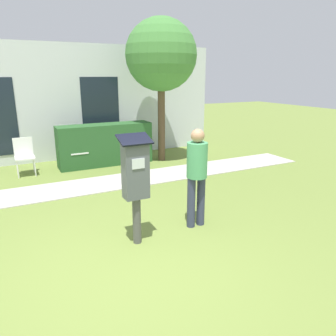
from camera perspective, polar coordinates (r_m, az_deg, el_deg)
name	(u,v)px	position (r m, az deg, el deg)	size (l,w,h in m)	color
ground_plane	(130,268)	(4.36, -6.69, -16.97)	(40.00, 40.00, 0.00)	olive
sidewalk	(74,188)	(7.34, -15.99, -3.37)	(12.00, 1.10, 0.02)	#B7B2A8
building_facade	(49,104)	(9.73, -20.01, 10.51)	(10.00, 0.26, 3.20)	silver
parking_meter	(136,176)	(4.53, -5.67, -1.38)	(0.44, 0.31, 1.59)	#4C4C4C
person_standing	(197,170)	(5.10, 5.04, -0.43)	(0.32, 0.32, 1.58)	#333851
outdoor_chair_left	(24,153)	(8.65, -23.77, 2.36)	(0.44, 0.44, 0.90)	white
outdoor_chair_middle	(77,148)	(8.82, -15.56, 3.37)	(0.44, 0.44, 0.90)	white
hedge_row	(105,145)	(8.98, -10.86, 4.04)	(2.49, 0.60, 1.10)	#285628
tree	(161,56)	(9.14, -1.21, 18.97)	(1.90, 1.90, 3.82)	brown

